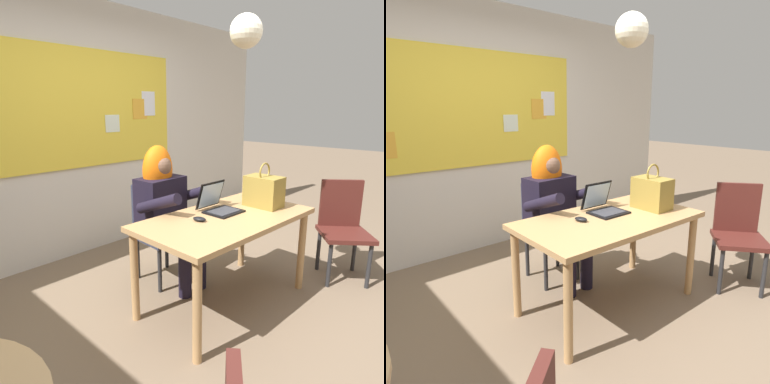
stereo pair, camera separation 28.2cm
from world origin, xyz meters
The scene contains 9 objects.
ground_plane centered at (0.00, 0.00, 0.00)m, with size 24.00×24.00×0.00m, color #75604C.
wall_back_bulletin centered at (0.00, 1.91, 1.33)m, with size 5.90×1.99×2.64m.
desk_main centered at (0.20, 0.10, 0.65)m, with size 1.45×0.80×0.74m.
chair_at_desk centered at (0.13, 0.85, 0.50)m, with size 0.45×0.45×0.90m.
person_costumed centered at (0.13, 0.72, 0.73)m, with size 0.61×0.62×1.25m.
laptop centered at (0.27, 0.24, 0.79)m, with size 0.29×0.31×0.23m.
computer_mouse centered at (-0.03, 0.18, 0.76)m, with size 0.06×0.10×0.03m, color black.
handbag centered at (0.64, 0.05, 0.88)m, with size 0.20×0.30×0.38m.
chair_extra_corner centered at (1.33, -0.39, 0.51)m, with size 0.59×0.59×0.91m.
Camera 2 is at (-1.63, -1.64, 1.56)m, focal length 32.11 mm.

